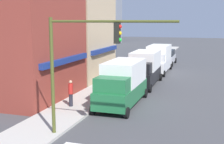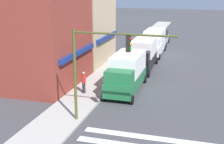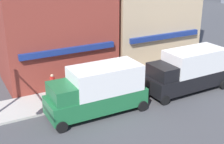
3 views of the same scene
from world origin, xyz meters
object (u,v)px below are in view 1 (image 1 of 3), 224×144
at_px(traffic_signal, 81,55).
at_px(box_truck_green, 122,83).
at_px(suv_silver, 167,57).
at_px(pedestrian_red_jacket, 71,93).
at_px(box_truck_white, 158,58).
at_px(box_truck_black, 144,68).

relative_size(traffic_signal, box_truck_green, 1.00).
distance_m(traffic_signal, box_truck_green, 7.17).
distance_m(suv_silver, pedestrian_red_jacket, 23.36).
bearing_deg(box_truck_green, suv_silver, 0.07).
xyz_separation_m(box_truck_white, pedestrian_red_jacket, (-16.46, 3.03, -0.51)).
relative_size(box_truck_green, pedestrian_red_jacket, 3.50).
height_order(traffic_signal, box_truck_black, traffic_signal).
relative_size(traffic_signal, box_truck_white, 1.00).
distance_m(traffic_signal, pedestrian_red_jacket, 6.41).
bearing_deg(box_truck_green, traffic_signal, 178.81).
height_order(box_truck_black, pedestrian_red_jacket, box_truck_black).
bearing_deg(suv_silver, box_truck_black, 179.11).
bearing_deg(box_truck_white, suv_silver, -0.27).
relative_size(box_truck_green, suv_silver, 1.31).
xyz_separation_m(box_truck_green, suv_silver, (21.28, 0.00, -0.56)).
bearing_deg(traffic_signal, pedestrian_red_jacket, 31.04).
bearing_deg(box_truck_white, box_truck_green, 179.73).
bearing_deg(traffic_signal, box_truck_green, -1.27).
relative_size(box_truck_black, pedestrian_red_jacket, 3.53).
distance_m(traffic_signal, box_truck_black, 14.06).
xyz_separation_m(traffic_signal, box_truck_black, (13.81, -0.15, -2.63)).
relative_size(box_truck_black, box_truck_white, 1.01).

